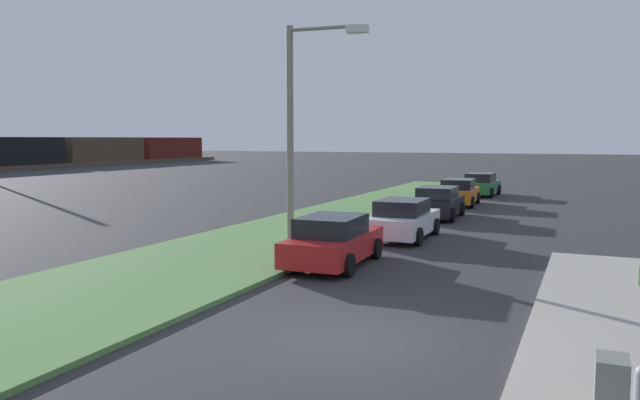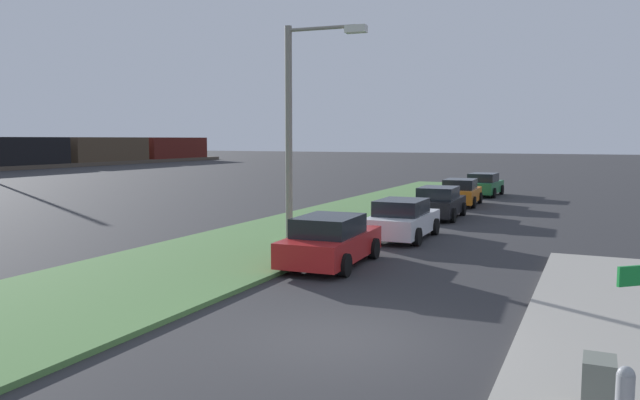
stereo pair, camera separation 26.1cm
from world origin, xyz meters
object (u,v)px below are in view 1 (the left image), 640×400
parked_car_black (438,203)px  parked_car_orange (458,192)px  parked_car_red (333,241)px  parked_car_green (481,185)px  streetlight (300,118)px  utility_box (611,391)px  parked_car_white (403,219)px

parked_car_black → parked_car_orange: same height
parked_car_red → parked_car_green: bearing=-3.4°
parked_car_black → streetlight: 10.25m
utility_box → streetlight: 14.75m
streetlight → parked_car_white: bearing=-46.5°
parked_car_green → parked_car_white: bearing=-177.3°
parked_car_black → parked_car_red: bearing=176.4°
parked_car_white → utility_box: size_ratio=4.81×
parked_car_orange → streetlight: 15.79m
parked_car_black → utility_box: parked_car_black is taller
parked_car_white → parked_car_orange: (12.39, 0.42, 0.00)m
parked_car_white → parked_car_black: bearing=0.9°
parked_car_black → parked_car_orange: 5.97m
parked_car_green → utility_box: parked_car_green is taller
parked_car_red → streetlight: 5.16m
parked_car_black → utility_box: 20.87m
parked_car_green → utility_box: size_ratio=4.84×
parked_car_orange → utility_box: parked_car_orange is taller
parked_car_orange → parked_car_white: bearing=179.0°
parked_car_red → parked_car_black: 11.90m
parked_car_red → parked_car_white: size_ratio=1.01×
parked_car_orange → streetlight: bearing=167.8°
parked_car_black → streetlight: streetlight is taller
parked_car_black → parked_car_orange: bearing=0.1°
parked_car_white → parked_car_orange: 12.39m
parked_car_white → parked_car_orange: same height
parked_car_red → utility_box: (-7.82, -7.15, -0.27)m
parked_car_black → streetlight: (-9.18, 2.71, 3.67)m
parked_car_orange → parked_car_green: bearing=-4.6°
parked_car_white → utility_box: (-13.30, -6.64, -0.27)m
parked_car_red → parked_car_white: 5.50m
parked_car_red → parked_car_orange: (17.86, -0.09, 0.00)m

